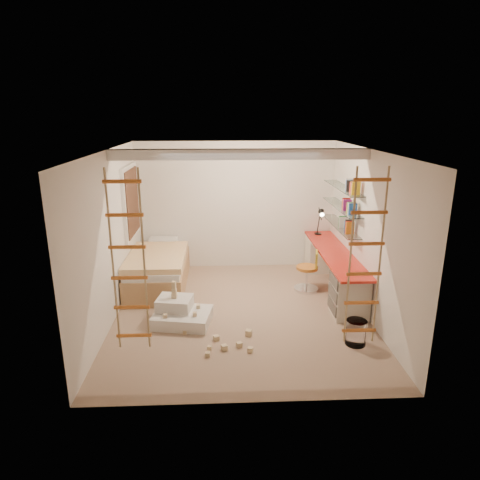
{
  "coord_description": "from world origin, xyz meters",
  "views": [
    {
      "loc": [
        -0.3,
        -6.33,
        3.13
      ],
      "look_at": [
        0.0,
        0.3,
        1.15
      ],
      "focal_mm": 32.0,
      "sensor_mm": 36.0,
      "label": 1
    }
  ],
  "objects_px": {
    "desk": "(333,269)",
    "swivel_chair": "(308,276)",
    "bed": "(159,269)",
    "play_platform": "(180,313)"
  },
  "relations": [
    {
      "from": "desk",
      "to": "play_platform",
      "type": "bearing_deg",
      "value": -156.81
    },
    {
      "from": "desk",
      "to": "bed",
      "type": "relative_size",
      "value": 1.4
    },
    {
      "from": "bed",
      "to": "swivel_chair",
      "type": "xyz_separation_m",
      "value": [
        2.75,
        -0.35,
        -0.05
      ]
    },
    {
      "from": "desk",
      "to": "swivel_chair",
      "type": "xyz_separation_m",
      "value": [
        -0.45,
        0.01,
        -0.13
      ]
    },
    {
      "from": "swivel_chair",
      "to": "play_platform",
      "type": "xyz_separation_m",
      "value": [
        -2.22,
        -1.15,
        -0.13
      ]
    },
    {
      "from": "bed",
      "to": "swivel_chair",
      "type": "bearing_deg",
      "value": -7.33
    },
    {
      "from": "desk",
      "to": "play_platform",
      "type": "xyz_separation_m",
      "value": [
        -2.67,
        -1.14,
        -0.26
      ]
    },
    {
      "from": "swivel_chair",
      "to": "play_platform",
      "type": "distance_m",
      "value": 2.5
    },
    {
      "from": "play_platform",
      "to": "desk",
      "type": "bearing_deg",
      "value": 23.19
    },
    {
      "from": "desk",
      "to": "swivel_chair",
      "type": "relative_size",
      "value": 3.73
    }
  ]
}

